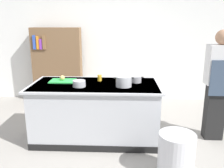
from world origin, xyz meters
TOP-DOWN VIEW (x-y plane):
  - ground_plane at (0.00, 0.00)m, footprint 10.00×10.00m
  - back_wall at (0.00, 2.10)m, footprint 6.40×0.12m
  - counter_island at (0.00, -0.00)m, footprint 1.98×0.98m
  - cutting_board at (-0.54, 0.13)m, footprint 0.40×0.28m
  - onion at (-0.54, 0.14)m, footprint 0.08×0.08m
  - stock_pot at (0.44, -0.12)m, footprint 0.30×0.23m
  - sauce_pan at (0.63, 0.14)m, footprint 0.24×0.17m
  - mixing_bowl at (-0.22, -0.16)m, footprint 0.19×0.19m
  - juice_cup at (0.05, 0.20)m, footprint 0.07×0.07m
  - trash_bin at (1.08, -0.91)m, footprint 0.44×0.44m
  - person_chef at (1.88, 0.07)m, footprint 0.38×0.25m
  - bookshelf at (-1.08, 1.80)m, footprint 1.10×0.31m

SIDE VIEW (x-z plane):
  - ground_plane at x=0.00m, z-range 0.00..0.00m
  - trash_bin at x=1.08m, z-range 0.00..0.54m
  - counter_island at x=0.00m, z-range 0.02..0.92m
  - bookshelf at x=-1.08m, z-range 0.00..1.70m
  - cutting_board at x=-0.54m, z-range 0.90..0.92m
  - person_chef at x=1.88m, z-range 0.05..1.77m
  - mixing_bowl at x=-0.22m, z-range 0.90..0.99m
  - sauce_pan at x=0.63m, z-range 0.90..1.00m
  - juice_cup at x=0.05m, z-range 0.90..1.00m
  - onion at x=-0.54m, z-range 0.92..1.00m
  - stock_pot at x=0.44m, z-range 0.90..1.05m
  - back_wall at x=0.00m, z-range 0.00..3.00m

